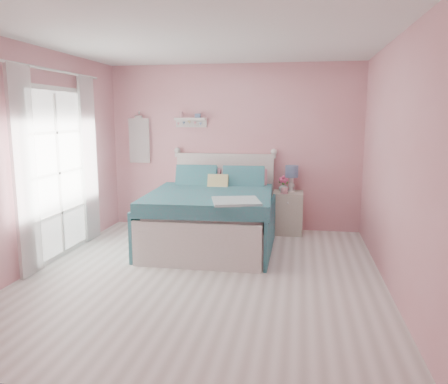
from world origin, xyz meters
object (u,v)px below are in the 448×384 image
(nightstand, at_px, (288,213))
(table_lamp, at_px, (292,173))
(vase, at_px, (283,187))
(bed, at_px, (213,216))
(teacup, at_px, (284,191))

(nightstand, xyz_separation_m, table_lamp, (0.04, 0.08, 0.60))
(nightstand, bearing_deg, table_lamp, 62.15)
(table_lamp, height_order, vase, table_lamp)
(nightstand, height_order, vase, vase)
(bed, relative_size, vase, 14.48)
(nightstand, height_order, table_lamp, table_lamp)
(bed, xyz_separation_m, table_lamp, (1.06, 0.88, 0.52))
(table_lamp, relative_size, teacup, 3.66)
(nightstand, bearing_deg, bed, -141.77)
(bed, xyz_separation_m, nightstand, (1.02, 0.80, -0.08))
(nightstand, bearing_deg, vase, -173.98)
(bed, xyz_separation_m, vase, (0.94, 0.80, 0.32))
(bed, distance_m, vase, 1.27)
(table_lamp, xyz_separation_m, vase, (-0.12, -0.09, -0.20))
(teacup, bearing_deg, vase, 98.01)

